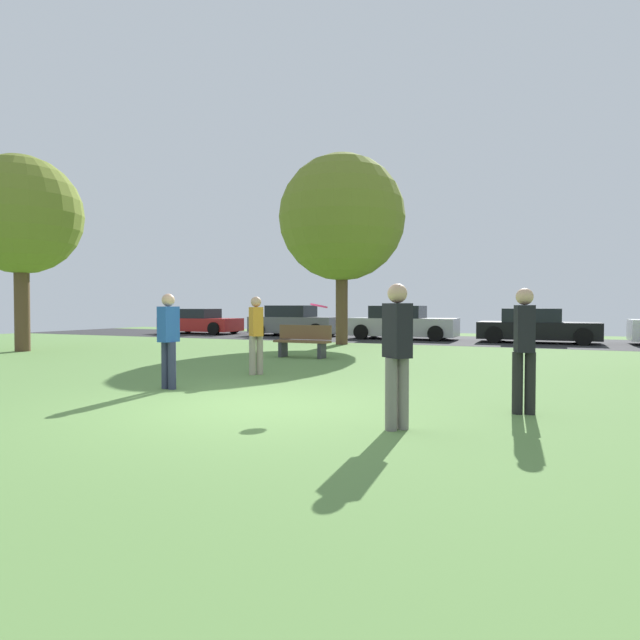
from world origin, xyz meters
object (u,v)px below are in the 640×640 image
Objects in this scene: birch_tree_lone at (342,218)px; oak_tree_center at (21,216)px; person_catcher at (397,349)px; parked_car_red at (200,322)px; person_thrower at (256,332)px; person_walking at (524,345)px; park_bench at (303,341)px; parked_car_black at (536,327)px; person_bystander at (168,337)px; parked_car_silver at (402,324)px; frisbee_disc at (319,306)px; parked_car_grey at (294,322)px.

oak_tree_center is at bearing -139.87° from birch_tree_lone.
parked_car_red is at bearing -5.77° from person_catcher.
person_thrower reaches higher than parked_car_red.
park_bench is (-6.06, 5.85, -0.46)m from person_walking.
parked_car_black is at bearing -122.76° from park_bench.
person_catcher is 1.01× the size of person_walking.
person_bystander is 5.75m from person_walking.
parked_car_black reaches higher than park_bench.
person_catcher is 0.38× the size of parked_car_black.
oak_tree_center is at bearing -144.05° from parked_car_black.
birch_tree_lone is 8.70m from parked_car_black.
person_catcher is 0.37× the size of parked_car_silver.
oak_tree_center reaches higher than frisbee_disc.
parked_car_black is (5.47, 15.02, -0.29)m from person_bystander.
person_bystander is at bearing -177.41° from frisbee_disc.
person_walking is at bearing 1.23° from frisbee_disc.
park_bench is (10.46, -9.36, -0.13)m from parked_car_red.
parked_car_black is at bearing -1.41° from parked_car_silver.
parked_car_black is 10.69m from park_bench.
person_thrower is 0.36× the size of parked_car_silver.
parked_car_red is 14.04m from park_bench.
parked_car_silver is (9.41, 10.88, -3.62)m from oak_tree_center.
park_bench is (0.86, -5.13, -4.24)m from birch_tree_lone.
parked_car_black is at bearing -2.89° from parked_car_grey.
parked_car_red is 0.98× the size of parked_car_grey.
parked_car_red is 10.83m from parked_car_silver.
parked_car_red is at bearing 97.26° from oak_tree_center.
parked_car_grey is at bearing 117.84° from frisbee_disc.
person_thrower is 14.48m from parked_car_grey.
person_thrower is 0.98× the size of person_walking.
person_bystander is at bearing -57.83° from person_thrower.
person_walking is (6.92, -10.98, -3.78)m from birch_tree_lone.
frisbee_disc is at bearing 117.75° from park_bench.
parked_car_grey is (4.00, 11.30, -3.62)m from oak_tree_center.
parked_car_red is 0.95× the size of parked_car_black.
person_bystander is 0.37× the size of parked_car_black.
parked_car_grey reaches higher than parked_car_silver.
oak_tree_center reaches higher than parked_car_grey.
parked_car_grey is 10.79m from park_bench.
parked_car_grey is (-9.81, 16.93, -0.27)m from person_catcher.
parked_car_black is (1.02, 16.38, -0.33)m from person_catcher.
person_bystander is 18.79m from parked_car_red.
person_thrower is 13.71m from parked_car_black.
person_catcher is 4.63× the size of frisbee_disc.
person_bystander reaches higher than park_bench.
person_walking is at bearing -57.76° from birch_tree_lone.
oak_tree_center is 16.87× the size of frisbee_disc.
person_bystander reaches higher than frisbee_disc.
parked_car_red is at bearing -178.12° from parked_car_grey.
person_walking is at bearing -88.03° from person_catcher.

